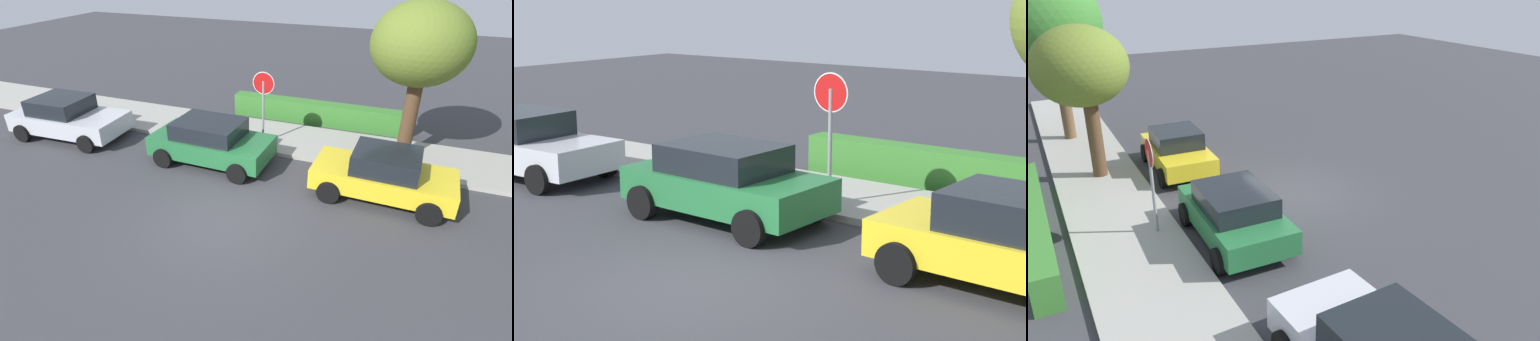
% 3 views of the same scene
% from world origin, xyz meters
% --- Properties ---
extents(ground_plane, '(60.00, 60.00, 0.00)m').
position_xyz_m(ground_plane, '(0.00, 0.00, 0.00)').
color(ground_plane, '#38383D').
extents(sidewalk_curb, '(32.00, 2.64, 0.14)m').
position_xyz_m(sidewalk_curb, '(0.00, 5.20, 0.07)').
color(sidewalk_curb, '#9E9B93').
rests_on(sidewalk_curb, ground_plane).
extents(stop_sign, '(0.76, 0.08, 2.68)m').
position_xyz_m(stop_sign, '(-0.60, 4.46, 1.83)').
color(stop_sign, gray).
rests_on(stop_sign, ground_plane).
extents(parked_car_green, '(3.89, 2.13, 1.43)m').
position_xyz_m(parked_car_green, '(-1.75, 2.74, 0.75)').
color(parked_car_green, '#236B38').
rests_on(parked_car_green, ground_plane).
extents(parked_car_yellow, '(3.88, 2.04, 1.43)m').
position_xyz_m(parked_car_yellow, '(3.67, 2.55, 0.72)').
color(parked_car_yellow, yellow).
rests_on(parked_car_yellow, ground_plane).
extents(street_tree_near_corner, '(2.91, 2.91, 5.00)m').
position_xyz_m(street_tree_near_corner, '(4.01, 5.23, 3.70)').
color(street_tree_near_corner, '#513823').
rests_on(street_tree_near_corner, ground_plane).
extents(street_tree_mid_block, '(4.02, 4.02, 6.71)m').
position_xyz_m(street_tree_mid_block, '(8.86, 5.64, 4.60)').
color(street_tree_mid_block, brown).
rests_on(street_tree_mid_block, ground_plane).
extents(front_yard_hedge, '(7.04, 0.60, 0.87)m').
position_xyz_m(front_yard_hedge, '(0.73, 7.25, 0.43)').
color(front_yard_hedge, '#387A2D').
rests_on(front_yard_hedge, ground_plane).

